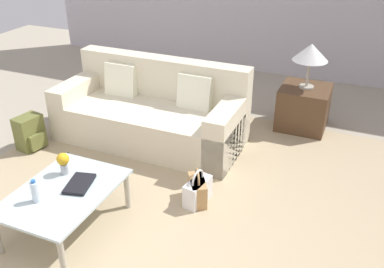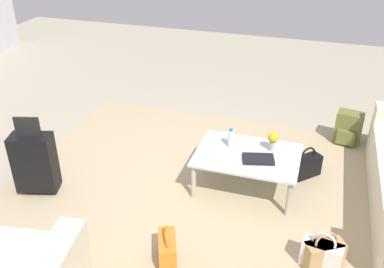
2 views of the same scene
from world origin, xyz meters
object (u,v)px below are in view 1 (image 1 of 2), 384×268
object	(u,v)px
coffee_table_book	(80,184)
handbag_black	(71,173)
side_table	(303,107)
couch	(154,114)
flower_vase	(63,162)
table_lamp	(311,53)
handbag_white	(198,191)
handbag_tan	(197,190)
coffee_table	(64,195)
water_bottle	(35,192)
backpack_olive	(30,133)

from	to	relation	value
coffee_table_book	handbag_black	distance (m)	0.72
coffee_table_book	side_table	distance (m)	3.04
couch	flower_vase	distance (m)	1.60
table_lamp	handbag_white	bearing A→B (deg)	-16.94
table_lamp	handbag_tan	xyz separation A→B (m)	(1.99, -0.62, -0.84)
coffee_table	side_table	xyz separation A→B (m)	(-2.80, 1.50, -0.09)
coffee_table	flower_vase	size ratio (longest dim) A/B	5.04
coffee_table_book	handbag_white	bearing A→B (deg)	115.55
water_bottle	backpack_olive	distance (m)	1.72
table_lamp	handbag_tan	bearing A→B (deg)	-17.34
coffee_table_book	handbag_white	xyz separation A→B (m)	(-0.68, 0.81, -0.29)
water_bottle	table_lamp	distance (m)	3.43
backpack_olive	couch	bearing A→B (deg)	123.99
water_bottle	handbag_black	world-z (taller)	water_bottle
coffee_table_book	side_table	size ratio (longest dim) A/B	0.51
water_bottle	table_lamp	bearing A→B (deg)	151.93
handbag_tan	handbag_white	bearing A→B (deg)	31.55
coffee_table	handbag_black	distance (m)	0.74
couch	water_bottle	size ratio (longest dim) A/B	10.69
side_table	table_lamp	xyz separation A→B (m)	(0.00, 0.00, 0.70)
handbag_black	couch	bearing A→B (deg)	166.23
flower_vase	handbag_tan	world-z (taller)	flower_vase
handbag_white	backpack_olive	bearing A→B (deg)	-95.29
couch	coffee_table	world-z (taller)	couch
handbag_white	water_bottle	bearing A→B (deg)	-44.81
side_table	backpack_olive	size ratio (longest dim) A/B	1.49
couch	flower_vase	xyz separation A→B (m)	(1.58, -0.05, 0.22)
handbag_tan	water_bottle	bearing A→B (deg)	-44.04
table_lamp	handbag_tan	size ratio (longest dim) A/B	1.54
water_bottle	coffee_table_book	size ratio (longest dim) A/B	0.67
handbag_black	handbag_tan	xyz separation A→B (m)	(-0.24, 1.28, 0.00)
handbag_tan	backpack_olive	size ratio (longest dim) A/B	0.89
flower_vase	backpack_olive	distance (m)	1.42
water_bottle	flower_vase	size ratio (longest dim) A/B	1.00
couch	side_table	size ratio (longest dim) A/B	3.65
side_table	handbag_black	distance (m)	2.93
table_lamp	backpack_olive	size ratio (longest dim) A/B	1.38
coffee_table	handbag_white	xyz separation A→B (m)	(-0.80, 0.89, -0.23)
water_bottle	flower_vase	bearing A→B (deg)	-173.21
handbag_black	water_bottle	bearing A→B (deg)	21.09
coffee_table	coffee_table_book	distance (m)	0.16
couch	handbag_tan	distance (m)	1.40
coffee_table_book	flower_vase	xyz separation A→B (m)	(-0.10, -0.23, 0.11)
handbag_white	handbag_tan	bearing A→B (deg)	-148.45
handbag_tan	flower_vase	bearing A→B (deg)	-60.06
handbag_white	handbag_black	xyz separation A→B (m)	(0.22, -1.29, 0.00)
couch	side_table	xyz separation A→B (m)	(-1.00, 1.60, -0.05)
couch	handbag_black	xyz separation A→B (m)	(1.22, -0.30, -0.18)
handbag_white	backpack_olive	xyz separation A→B (m)	(-0.20, -2.18, 0.06)
side_table	handbag_tan	world-z (taller)	side_table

